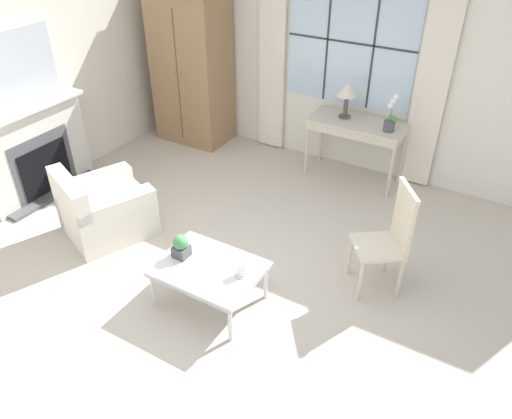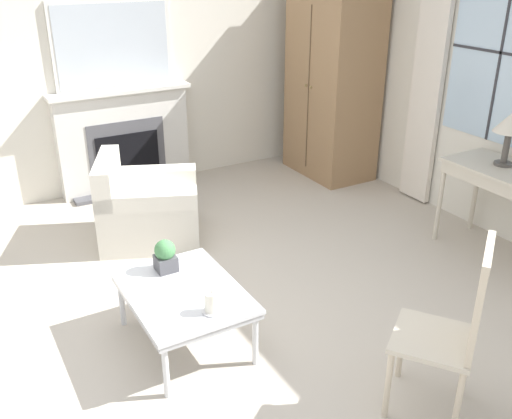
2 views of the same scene
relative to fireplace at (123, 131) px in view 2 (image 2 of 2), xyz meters
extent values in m
plane|color=#BCB2A3|center=(2.91, -0.33, -0.67)|extent=(14.00, 14.00, 0.00)
cube|color=#2D2D33|center=(2.61, 2.66, 0.99)|extent=(0.02, 0.02, 1.57)
cube|color=silver|center=(1.84, 2.62, 0.65)|extent=(0.38, 0.06, 2.60)
cube|color=silver|center=(-0.12, 0.27, 0.73)|extent=(0.06, 7.20, 2.80)
cube|color=#515156|center=(0.08, 0.00, -0.65)|extent=(0.34, 1.30, 0.04)
cube|color=silver|center=(0.00, 0.00, -0.12)|extent=(0.18, 1.45, 1.10)
cube|color=silver|center=(0.03, 0.00, 0.45)|extent=(0.24, 1.53, 0.04)
cube|color=black|center=(0.10, 0.00, -0.31)|extent=(0.02, 0.69, 0.60)
cube|color=#515156|center=(0.09, 0.00, -0.25)|extent=(0.01, 0.85, 0.76)
cube|color=silver|center=(-0.07, 0.00, 0.90)|extent=(0.04, 1.27, 0.91)
cube|color=silver|center=(-0.05, 0.00, 0.90)|extent=(0.01, 1.19, 0.83)
cube|color=#93704C|center=(0.71, 2.29, 0.41)|extent=(1.02, 0.66, 2.17)
cube|color=brown|center=(0.71, 1.96, 0.37)|extent=(0.01, 0.01, 1.82)
sphere|color=#997F4C|center=(0.66, 1.95, 0.41)|extent=(0.03, 0.03, 0.03)
sphere|color=#997F4C|center=(0.76, 1.95, 0.41)|extent=(0.03, 0.03, 0.03)
cylinder|color=beige|center=(2.66, 2.10, -0.28)|extent=(0.04, 0.04, 0.78)
cylinder|color=beige|center=(2.66, 2.57, -0.28)|extent=(0.04, 0.04, 0.78)
cylinder|color=#4C4742|center=(3.04, 2.37, 0.15)|extent=(0.16, 0.16, 0.02)
cylinder|color=#4C4742|center=(3.04, 2.37, 0.29)|extent=(0.05, 0.05, 0.27)
cone|color=beige|center=(3.04, 2.37, 0.51)|extent=(0.27, 0.27, 0.16)
cube|color=silver|center=(1.31, -0.20, -0.45)|extent=(1.08, 1.12, 0.44)
cube|color=silver|center=(1.17, -0.53, -0.05)|extent=(0.81, 0.46, 0.36)
cube|color=silver|center=(1.03, -0.08, -0.38)|extent=(0.53, 0.88, 0.58)
cube|color=silver|center=(1.59, -0.32, -0.38)|extent=(0.53, 0.88, 0.58)
cube|color=beige|center=(4.19, 0.44, -0.20)|extent=(0.61, 0.61, 0.03)
cube|color=beige|center=(4.35, 0.56, 0.10)|extent=(0.27, 0.35, 0.57)
cube|color=beige|center=(4.35, 0.56, 0.41)|extent=(0.29, 0.37, 0.05)
cylinder|color=beige|center=(4.14, 0.17, -0.44)|extent=(0.04, 0.04, 0.46)
cylinder|color=beige|center=(3.92, 0.48, -0.44)|extent=(0.04, 0.04, 0.46)
cylinder|color=beige|center=(4.45, 0.40, -0.44)|extent=(0.04, 0.04, 0.46)
cylinder|color=beige|center=(4.23, 0.70, -0.44)|extent=(0.04, 0.04, 0.46)
cube|color=silver|center=(2.94, -0.56, -0.26)|extent=(0.95, 0.71, 0.03)
cube|color=#B1B3B8|center=(2.94, -0.56, -0.29)|extent=(0.93, 0.70, 0.04)
cylinder|color=silver|center=(2.52, -0.86, -0.47)|extent=(0.04, 0.04, 0.40)
cylinder|color=silver|center=(3.37, -0.86, -0.47)|extent=(0.04, 0.04, 0.40)
cylinder|color=silver|center=(2.52, -0.25, -0.47)|extent=(0.04, 0.04, 0.40)
cylinder|color=silver|center=(3.37, -0.25, -0.47)|extent=(0.04, 0.04, 0.40)
cube|color=#4C4C51|center=(2.64, -0.56, -0.19)|extent=(0.14, 0.14, 0.11)
sphere|color=#47844C|center=(2.64, -0.56, -0.09)|extent=(0.15, 0.15, 0.15)
cylinder|color=silver|center=(3.26, -0.50, -0.24)|extent=(0.12, 0.12, 0.01)
cylinder|color=white|center=(3.26, -0.50, -0.17)|extent=(0.09, 0.09, 0.13)
cylinder|color=black|center=(3.26, -0.50, -0.10)|extent=(0.00, 0.00, 0.01)
camera|label=1|loc=(5.07, -3.33, 2.71)|focal=35.00mm
camera|label=2|loc=(5.97, -1.73, 1.80)|focal=40.00mm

